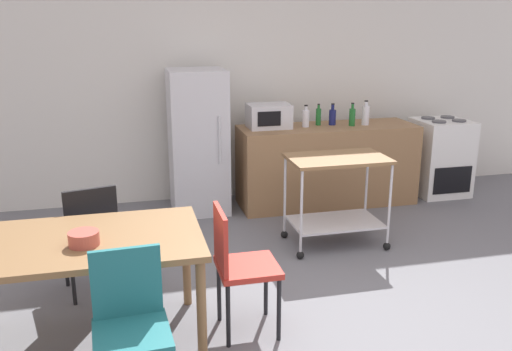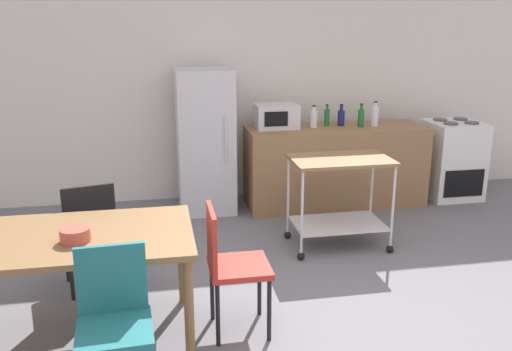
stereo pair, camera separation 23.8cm
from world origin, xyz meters
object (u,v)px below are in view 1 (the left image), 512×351
at_px(dining_table, 82,251).
at_px(stove_oven, 440,157).
at_px(bottle_hot_sauce, 332,116).
at_px(bottle_vinegar, 366,115).
at_px(chair_teal, 130,321).
at_px(fruit_bowl, 84,238).
at_px(chair_black, 90,232).
at_px(refrigerator, 198,142).
at_px(bottle_soy_sauce, 318,116).
at_px(kitchen_cart, 336,186).
at_px(bottle_olive_oil, 352,117).
at_px(microwave, 269,116).
at_px(bottle_sesame_oil, 306,118).
at_px(chair_red, 238,262).

bearing_deg(dining_table, stove_oven, 30.77).
relative_size(bottle_hot_sauce, bottle_vinegar, 0.88).
relative_size(chair_teal, fruit_bowl, 4.81).
relative_size(chair_black, refrigerator, 0.57).
xyz_separation_m(chair_teal, bottle_soy_sauce, (2.17, 3.08, 0.48)).
distance_m(dining_table, fruit_bowl, 0.16).
distance_m(bottle_hot_sauce, bottle_vinegar, 0.37).
height_order(kitchen_cart, bottle_olive_oil, bottle_olive_oil).
height_order(bottle_olive_oil, fruit_bowl, bottle_olive_oil).
bearing_deg(kitchen_cart, microwave, 104.68).
bearing_deg(bottle_hot_sauce, microwave, 178.83).
bearing_deg(refrigerator, bottle_sesame_oil, -4.01).
xyz_separation_m(chair_teal, chair_black, (-0.26, 1.37, 0.00)).
distance_m(microwave, bottle_sesame_oil, 0.41).
bearing_deg(kitchen_cart, bottle_hot_sauce, 71.07).
relative_size(bottle_sesame_oil, bottle_soy_sauce, 1.01).
bearing_deg(fruit_bowl, refrigerator, 67.63).
bearing_deg(bottle_sesame_oil, bottle_hot_sauce, 6.97).
distance_m(kitchen_cart, microwave, 1.35).
relative_size(chair_teal, bottle_sesame_oil, 3.66).
distance_m(dining_table, chair_teal, 0.72).
xyz_separation_m(chair_black, stove_oven, (3.97, 1.66, -0.07)).
bearing_deg(stove_oven, dining_table, -149.23).
bearing_deg(kitchen_cart, stove_oven, 33.17).
bearing_deg(bottle_vinegar, dining_table, -141.90).
distance_m(refrigerator, microwave, 0.82).
height_order(bottle_hot_sauce, bottle_olive_oil, bottle_olive_oil).
bearing_deg(bottle_soy_sauce, bottle_hot_sauce, -8.49).
relative_size(kitchen_cart, bottle_sesame_oil, 3.74).
distance_m(chair_teal, chair_black, 1.39).
height_order(chair_teal, bottle_olive_oil, bottle_olive_oil).
relative_size(bottle_soy_sauce, bottle_hot_sauce, 0.99).
height_order(stove_oven, kitchen_cart, stove_oven).
height_order(chair_red, microwave, microwave).
bearing_deg(chair_red, refrigerator, -2.06).
distance_m(refrigerator, bottle_soy_sauce, 1.38).
distance_m(kitchen_cart, bottle_soy_sauce, 1.33).
bearing_deg(fruit_bowl, bottle_hot_sauce, 44.35).
distance_m(kitchen_cart, bottle_vinegar, 1.44).
height_order(chair_teal, stove_oven, stove_oven).
distance_m(chair_black, bottle_vinegar, 3.40).
relative_size(chair_teal, refrigerator, 0.57).
bearing_deg(bottle_olive_oil, dining_table, -140.45).
distance_m(dining_table, kitchen_cart, 2.49).
xyz_separation_m(chair_black, kitchen_cart, (2.17, 0.48, 0.05)).
height_order(chair_black, microwave, microwave).
xyz_separation_m(bottle_sesame_oil, bottle_hot_sauce, (0.33, 0.04, -0.00)).
bearing_deg(bottle_sesame_oil, stove_oven, 0.07).
relative_size(bottle_sesame_oil, bottle_vinegar, 0.88).
relative_size(refrigerator, microwave, 3.37).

